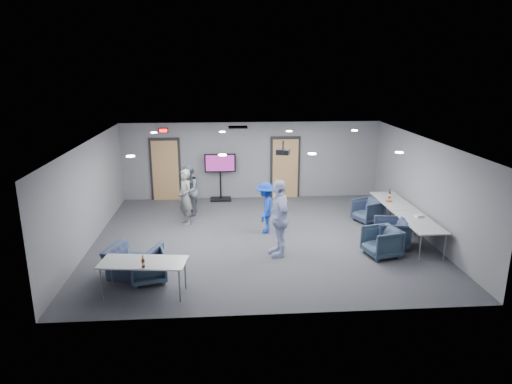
{
  "coord_description": "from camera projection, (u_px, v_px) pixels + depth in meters",
  "views": [
    {
      "loc": [
        -0.99,
        -11.73,
        4.6
      ],
      "look_at": [
        -0.1,
        0.42,
        1.2
      ],
      "focal_mm": 32.0,
      "sensor_mm": 36.0,
      "label": 1
    }
  ],
  "objects": [
    {
      "name": "wall_front",
      "position": [
        279.0,
        249.0,
        8.37
      ],
      "size": [
        9.0,
        0.02,
        2.7
      ],
      "primitive_type": "cube",
      "color": "gray",
      "rests_on": "floor"
    },
    {
      "name": "wall_right",
      "position": [
        424.0,
        188.0,
        12.52
      ],
      "size": [
        0.02,
        8.0,
        2.7
      ],
      "primitive_type": "cube",
      "color": "gray",
      "rests_on": "floor"
    },
    {
      "name": "table_right_a",
      "position": [
        392.0,
        202.0,
        13.52
      ],
      "size": [
        0.79,
        1.88,
        0.73
      ],
      "rotation": [
        0.0,
        0.0,
        1.57
      ],
      "color": "silver",
      "rests_on": "floor"
    },
    {
      "name": "chair_front_b",
      "position": [
        134.0,
        262.0,
        10.18
      ],
      "size": [
        1.33,
        1.24,
        0.71
      ],
      "primitive_type": "imported",
      "rotation": [
        0.0,
        0.0,
        2.82
      ],
      "color": "#36415E",
      "rests_on": "floor"
    },
    {
      "name": "person_b",
      "position": [
        189.0,
        191.0,
        14.26
      ],
      "size": [
        0.65,
        0.81,
        1.61
      ],
      "primitive_type": "imported",
      "rotation": [
        0.0,
        0.0,
        -1.62
      ],
      "color": "slate",
      "rests_on": "floor"
    },
    {
      "name": "door_right",
      "position": [
        285.0,
        168.0,
        16.17
      ],
      "size": [
        1.06,
        0.17,
        2.24
      ],
      "color": "black",
      "rests_on": "wall_back"
    },
    {
      "name": "exit_sign",
      "position": [
        163.0,
        131.0,
        15.48
      ],
      "size": [
        0.32,
        0.08,
        0.16
      ],
      "color": "black",
      "rests_on": "wall_back"
    },
    {
      "name": "hvac_diffuser",
      "position": [
        238.0,
        127.0,
        14.5
      ],
      "size": [
        0.6,
        0.6,
        0.03
      ],
      "primitive_type": "cube",
      "color": "black",
      "rests_on": "ceiling"
    },
    {
      "name": "downlights",
      "position": [
        261.0,
        141.0,
        11.85
      ],
      "size": [
        6.18,
        3.78,
        0.02
      ],
      "color": "white",
      "rests_on": "ceiling"
    },
    {
      "name": "floor",
      "position": [
        261.0,
        238.0,
        12.57
      ],
      "size": [
        9.0,
        9.0,
        0.0
      ],
      "primitive_type": "plane",
      "color": "#33343A",
      "rests_on": "ground"
    },
    {
      "name": "wrapper",
      "position": [
        419.0,
        216.0,
        12.04
      ],
      "size": [
        0.27,
        0.22,
        0.05
      ],
      "primitive_type": "cube",
      "rotation": [
        0.0,
        0.0,
        0.28
      ],
      "color": "silver",
      "rests_on": "table_right_b"
    },
    {
      "name": "person_a",
      "position": [
        185.0,
        197.0,
        13.47
      ],
      "size": [
        0.65,
        0.72,
        1.66
      ],
      "primitive_type": "imported",
      "rotation": [
        0.0,
        0.0,
        -1.05
      ],
      "color": "gray",
      "rests_on": "floor"
    },
    {
      "name": "bottle_front",
      "position": [
        143.0,
        263.0,
        9.0
      ],
      "size": [
        0.07,
        0.07,
        0.26
      ],
      "color": "#56270E",
      "rests_on": "table_front_left"
    },
    {
      "name": "table_right_b",
      "position": [
        419.0,
        223.0,
        11.7
      ],
      "size": [
        0.77,
        1.86,
        0.73
      ],
      "rotation": [
        0.0,
        0.0,
        1.57
      ],
      "color": "silver",
      "rests_on": "floor"
    },
    {
      "name": "door_left",
      "position": [
        166.0,
        170.0,
        15.87
      ],
      "size": [
        1.06,
        0.17,
        2.24
      ],
      "color": "black",
      "rests_on": "wall_back"
    },
    {
      "name": "wall_back",
      "position": [
        251.0,
        161.0,
        16.05
      ],
      "size": [
        9.0,
        0.02,
        2.7
      ],
      "primitive_type": "cube",
      "color": "gray",
      "rests_on": "floor"
    },
    {
      "name": "bottle_right",
      "position": [
        389.0,
        195.0,
        13.69
      ],
      "size": [
        0.08,
        0.08,
        0.3
      ],
      "color": "#56270E",
      "rests_on": "table_right_a"
    },
    {
      "name": "tv_stand",
      "position": [
        220.0,
        174.0,
        15.84
      ],
      "size": [
        1.08,
        0.51,
        1.66
      ],
      "color": "black",
      "rests_on": "floor"
    },
    {
      "name": "table_front_left",
      "position": [
        143.0,
        264.0,
        9.32
      ],
      "size": [
        1.83,
        0.94,
        0.73
      ],
      "rotation": [
        0.0,
        0.0,
        -0.12
      ],
      "color": "silver",
      "rests_on": "floor"
    },
    {
      "name": "person_d",
      "position": [
        265.0,
        208.0,
        12.81
      ],
      "size": [
        0.71,
        1.03,
        1.46
      ],
      "primitive_type": "imported",
      "rotation": [
        0.0,
        0.0,
        -1.76
      ],
      "color": "#1B3DAF",
      "rests_on": "floor"
    },
    {
      "name": "person_c",
      "position": [
        279.0,
        218.0,
        11.22
      ],
      "size": [
        0.64,
        1.2,
        1.94
      ],
      "primitive_type": "imported",
      "rotation": [
        0.0,
        0.0,
        -1.42
      ],
      "color": "silver",
      "rests_on": "floor"
    },
    {
      "name": "wall_left",
      "position": [
        89.0,
        194.0,
        11.89
      ],
      "size": [
        0.02,
        8.0,
        2.7
      ],
      "primitive_type": "cube",
      "color": "gray",
      "rests_on": "floor"
    },
    {
      "name": "projector",
      "position": [
        283.0,
        152.0,
        11.96
      ],
      "size": [
        0.4,
        0.37,
        0.36
      ],
      "rotation": [
        0.0,
        0.0,
        -0.31
      ],
      "color": "black",
      "rests_on": "ceiling"
    },
    {
      "name": "snack_box",
      "position": [
        389.0,
        201.0,
        13.37
      ],
      "size": [
        0.2,
        0.16,
        0.04
      ],
      "primitive_type": "cube",
      "rotation": [
        0.0,
        0.0,
        0.23
      ],
      "color": "#C65131",
      "rests_on": "table_right_a"
    },
    {
      "name": "chair_right_a",
      "position": [
        368.0,
        211.0,
        13.79
      ],
      "size": [
        0.99,
        0.97,
        0.69
      ],
      "primitive_type": "imported",
      "rotation": [
        0.0,
        0.0,
        -1.18
      ],
      "color": "#34415B",
      "rests_on": "floor"
    },
    {
      "name": "chair_right_c",
      "position": [
        382.0,
        242.0,
        11.3
      ],
      "size": [
        0.96,
        0.94,
        0.73
      ],
      "primitive_type": "imported",
      "rotation": [
        0.0,
        0.0,
        -1.33
      ],
      "color": "#34465A",
      "rests_on": "floor"
    },
    {
      "name": "ceiling",
      "position": [
        261.0,
        141.0,
        11.84
      ],
      "size": [
        9.0,
        9.0,
        0.0
      ],
      "primitive_type": "plane",
      "rotation": [
        3.14,
        0.0,
        0.0
      ],
      "color": "white",
      "rests_on": "wall_back"
    },
    {
      "name": "chair_front_a",
      "position": [
        147.0,
        266.0,
        9.98
      ],
      "size": [
        0.94,
        0.95,
        0.71
      ],
      "primitive_type": "imported",
      "rotation": [
        0.0,
        0.0,
        3.4
      ],
      "color": "#3B5167",
      "rests_on": "floor"
    },
    {
      "name": "chair_right_b",
      "position": [
        391.0,
        233.0,
        11.87
      ],
      "size": [
        0.94,
        0.92,
        0.75
      ],
      "primitive_type": "imported",
      "rotation": [
        0.0,
        0.0,
        -1.73
      ],
      "color": "#323E57",
      "rests_on": "floor"
    }
  ]
}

